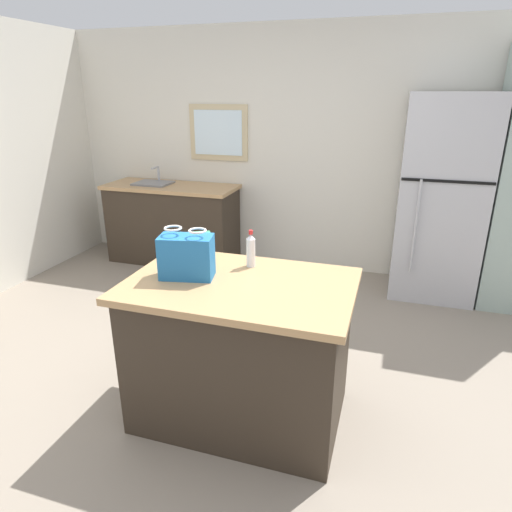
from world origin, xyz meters
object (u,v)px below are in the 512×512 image
Objects in this scene: refrigerator at (441,199)px; shopping_bag at (187,256)px; small_box at (199,246)px; bottle at (251,250)px; kitchen_island at (241,350)px.

shopping_bag is (-1.50, -2.27, 0.07)m from refrigerator.
shopping_bag is at bearing -78.19° from small_box.
refrigerator is at bearing 58.95° from bottle.
shopping_bag is 1.41× the size of bottle.
kitchen_island is 2.60m from refrigerator.
refrigerator is 2.73m from shopping_bag.
refrigerator is 5.83× the size of shopping_bag.
shopping_bag is 0.40m from bottle.
refrigerator is at bearing 56.54° from shopping_bag.
small_box reaches higher than kitchen_island.
shopping_bag is at bearing -137.79° from bottle.
kitchen_island is 0.67× the size of refrigerator.
bottle is at bearing 93.80° from kitchen_island.
small_box is (-0.38, 0.29, 0.52)m from kitchen_island.
bottle is at bearing -6.72° from small_box.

